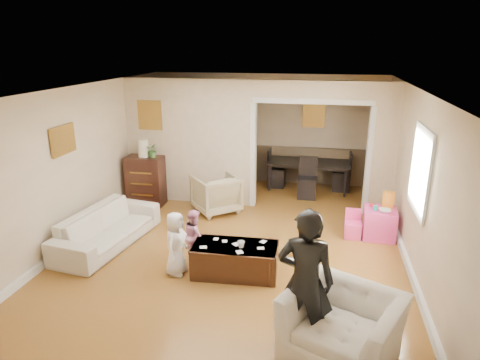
% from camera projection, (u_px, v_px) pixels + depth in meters
% --- Properties ---
extents(floor, '(7.00, 7.00, 0.00)m').
position_uv_depth(floor, '(238.00, 241.00, 7.34)').
color(floor, '#AC6E2C').
rests_on(floor, ground).
extents(partition_left, '(2.75, 0.18, 2.60)m').
position_uv_depth(partition_left, '(191.00, 142.00, 8.88)').
color(partition_left, beige).
rests_on(partition_left, ground).
extents(partition_right, '(0.55, 0.18, 2.60)m').
position_uv_depth(partition_right, '(382.00, 150.00, 8.17)').
color(partition_right, beige).
rests_on(partition_right, ground).
extents(partition_header, '(2.22, 0.18, 0.35)m').
position_uv_depth(partition_header, '(313.00, 90.00, 8.08)').
color(partition_header, beige).
rests_on(partition_header, partition_right).
extents(window_pane, '(0.03, 0.95, 1.10)m').
position_uv_depth(window_pane, '(421.00, 171.00, 5.99)').
color(window_pane, white).
rests_on(window_pane, ground).
extents(framed_art_partition, '(0.45, 0.03, 0.55)m').
position_uv_depth(framed_art_partition, '(150.00, 115.00, 8.77)').
color(framed_art_partition, brown).
rests_on(framed_art_partition, partition_left).
extents(framed_art_sofa_wall, '(0.03, 0.55, 0.40)m').
position_uv_depth(framed_art_sofa_wall, '(63.00, 140.00, 6.74)').
color(framed_art_sofa_wall, brown).
extents(framed_art_alcove, '(0.45, 0.03, 0.55)m').
position_uv_depth(framed_art_alcove, '(314.00, 114.00, 9.83)').
color(framed_art_alcove, brown).
extents(sofa, '(1.10, 2.19, 0.61)m').
position_uv_depth(sofa, '(107.00, 228.00, 7.15)').
color(sofa, white).
rests_on(sofa, ground).
extents(armchair_back, '(1.16, 1.16, 0.76)m').
position_uv_depth(armchair_back, '(216.00, 194.00, 8.55)').
color(armchair_back, tan).
rests_on(armchair_back, ground).
extents(armchair_front, '(1.46, 1.39, 0.75)m').
position_uv_depth(armchair_front, '(342.00, 327.00, 4.54)').
color(armchair_front, white).
rests_on(armchair_front, ground).
extents(dresser, '(0.76, 0.43, 1.04)m').
position_uv_depth(dresser, '(146.00, 181.00, 8.89)').
color(dresser, black).
rests_on(dresser, ground).
extents(table_lamp, '(0.22, 0.22, 0.36)m').
position_uv_depth(table_lamp, '(143.00, 148.00, 8.68)').
color(table_lamp, beige).
rests_on(table_lamp, dresser).
extents(potted_plant, '(0.27, 0.23, 0.30)m').
position_uv_depth(potted_plant, '(153.00, 150.00, 8.65)').
color(potted_plant, '#487A36').
rests_on(potted_plant, dresser).
extents(coffee_table, '(1.27, 0.69, 0.46)m').
position_uv_depth(coffee_table, '(235.00, 260.00, 6.24)').
color(coffee_table, '#381D11').
rests_on(coffee_table, ground).
extents(coffee_cup, '(0.11, 0.11, 0.10)m').
position_uv_depth(coffee_cup, '(241.00, 245.00, 6.09)').
color(coffee_cup, white).
rests_on(coffee_cup, coffee_table).
extents(play_table, '(0.57, 0.57, 0.52)m').
position_uv_depth(play_table, '(379.00, 223.00, 7.42)').
color(play_table, '#F5409B').
rests_on(play_table, ground).
extents(cereal_box, '(0.20, 0.08, 0.30)m').
position_uv_depth(cereal_box, '(388.00, 200.00, 7.37)').
color(cereal_box, yellow).
rests_on(cereal_box, play_table).
extents(cyan_cup, '(0.08, 0.08, 0.08)m').
position_uv_depth(cyan_cup, '(375.00, 208.00, 7.30)').
color(cyan_cup, '#27C7BC').
rests_on(cyan_cup, play_table).
extents(toy_block, '(0.09, 0.08, 0.05)m').
position_uv_depth(toy_block, '(373.00, 205.00, 7.47)').
color(toy_block, red).
rests_on(toy_block, play_table).
extents(play_bowl, '(0.22, 0.22, 0.05)m').
position_uv_depth(play_bowl, '(385.00, 211.00, 7.22)').
color(play_bowl, white).
rests_on(play_bowl, play_table).
extents(dining_table, '(1.94, 1.15, 0.66)m').
position_uv_depth(dining_table, '(308.00, 175.00, 9.94)').
color(dining_table, black).
rests_on(dining_table, ground).
extents(adult_person, '(0.64, 0.44, 1.68)m').
position_uv_depth(adult_person, '(305.00, 282.00, 4.52)').
color(adult_person, black).
rests_on(adult_person, ground).
extents(child_kneel_a, '(0.36, 0.50, 0.96)m').
position_uv_depth(child_kneel_a, '(176.00, 244.00, 6.18)').
color(child_kneel_a, white).
rests_on(child_kneel_a, ground).
extents(child_kneel_b, '(0.46, 0.50, 0.84)m').
position_uv_depth(child_kneel_b, '(195.00, 235.00, 6.59)').
color(child_kneel_b, pink).
rests_on(child_kneel_b, ground).
extents(child_toddler, '(0.47, 0.46, 0.79)m').
position_uv_depth(child_toddler, '(310.00, 234.00, 6.69)').
color(child_toddler, black).
rests_on(child_toddler, ground).
extents(craft_papers, '(0.94, 0.52, 0.00)m').
position_uv_depth(craft_papers, '(235.00, 245.00, 6.17)').
color(craft_papers, white).
rests_on(craft_papers, coffee_table).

